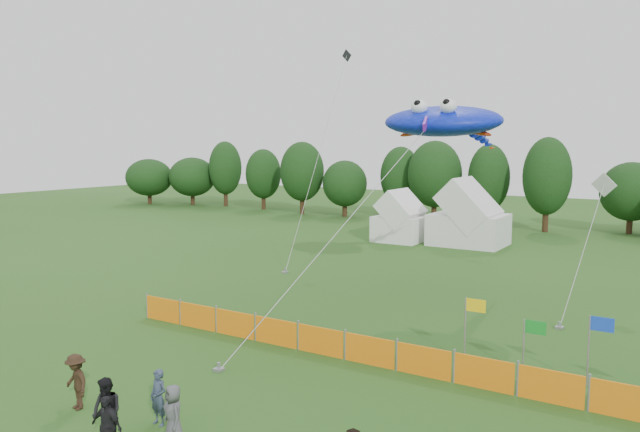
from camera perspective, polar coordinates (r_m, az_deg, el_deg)
The scene contains 13 objects.
treeline at distance 57.18m, azimuth 22.79°, elevation 2.73°, with size 104.57×8.78×8.36m.
tent_left at distance 48.89m, azimuth 7.39°, elevation -0.39°, with size 3.66×3.66×3.23m.
tent_right at distance 47.87m, azimuth 13.44°, elevation -0.32°, with size 5.40×4.32×3.81m.
barrier_fence at distance 22.02m, azimuth 4.52°, elevation -12.17°, with size 21.90×0.06×1.00m.
flag_row at distance 21.67m, azimuth 20.94°, elevation -10.40°, with size 6.73×0.51×2.29m.
spectator_a at distance 18.09m, azimuth -14.55°, elevation -15.75°, with size 0.56×0.37×1.54m, color #2F3B4F.
spectator_b at distance 17.39m, azimuth -18.93°, elevation -16.54°, with size 0.83×0.65×1.71m, color black.
spectator_c at distance 19.75m, azimuth -21.41°, elevation -13.92°, with size 1.05×0.60×1.62m, color black.
spectator_d at distance 16.76m, azimuth -18.93°, elevation -17.75°, with size 0.91×0.38×1.55m, color black.
spectator_e at distance 16.99m, azimuth -13.26°, elevation -17.24°, with size 0.75×0.49×1.54m, color #4A4B4F.
stingray_kite at distance 30.60m, azimuth 11.51°, elevation 8.44°, with size 6.34×20.48×9.64m.
small_kite_white at distance 31.05m, azimuth 23.68°, elevation -0.38°, with size 1.38×6.04×6.25m.
small_kite_dark at distance 40.65m, azimuth 0.28°, elevation 7.05°, with size 1.54×9.13×14.06m.
Camera 1 is at (10.96, -11.38, 7.61)m, focal length 35.00 mm.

